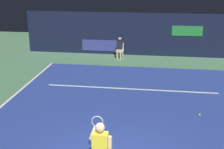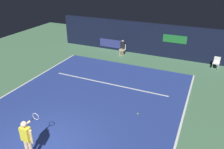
{
  "view_description": "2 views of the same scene",
  "coord_description": "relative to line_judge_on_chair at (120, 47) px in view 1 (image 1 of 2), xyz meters",
  "views": [
    {
      "loc": [
        0.98,
        -6.58,
        4.87
      ],
      "look_at": [
        -0.63,
        4.71,
        1.1
      ],
      "focal_mm": 49.23,
      "sensor_mm": 36.0,
      "label": 1
    },
    {
      "loc": [
        5.23,
        -5.03,
        6.56
      ],
      "look_at": [
        0.52,
        5.47,
        1.02
      ],
      "focal_mm": 35.75,
      "sensor_mm": 36.0,
      "label": 2
    }
  ],
  "objects": [
    {
      "name": "tennis_ball",
      "position": [
        3.77,
        -7.38,
        -0.64
      ],
      "size": [
        0.07,
        0.07,
        0.07
      ],
      "primitive_type": "sphere",
      "color": "#CCE033",
      "rests_on": "court_surface"
    },
    {
      "name": "court_surface",
      "position": [
        1.1,
        -6.9,
        -0.68
      ],
      "size": [
        9.61,
        10.48,
        0.01
      ],
      "primitive_type": "cube",
      "color": "navy",
      "rests_on": "ground"
    },
    {
      "name": "line_sideline_right",
      "position": [
        -3.66,
        -6.9,
        -0.67
      ],
      "size": [
        0.1,
        10.48,
        0.01
      ],
      "primitive_type": "cube",
      "color": "white",
      "rests_on": "court_surface"
    },
    {
      "name": "ground_plane",
      "position": [
        1.1,
        -6.9,
        -0.69
      ],
      "size": [
        28.62,
        28.62,
        0.0
      ],
      "primitive_type": "plane",
      "color": "#4C7A56"
    },
    {
      "name": "line_judge_on_chair",
      "position": [
        0.0,
        0.0,
        0.0
      ],
      "size": [
        0.45,
        0.54,
        1.32
      ],
      "color": "white",
      "rests_on": "ground"
    },
    {
      "name": "line_service",
      "position": [
        1.1,
        -5.07,
        -0.67
      ],
      "size": [
        7.5,
        0.1,
        0.01
      ],
      "primitive_type": "cube",
      "color": "white",
      "rests_on": "court_surface"
    },
    {
      "name": "back_wall",
      "position": [
        1.09,
        1.07,
        0.61
      ],
      "size": [
        14.24,
        0.33,
        2.6
      ],
      "color": "black",
      "rests_on": "ground"
    }
  ]
}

